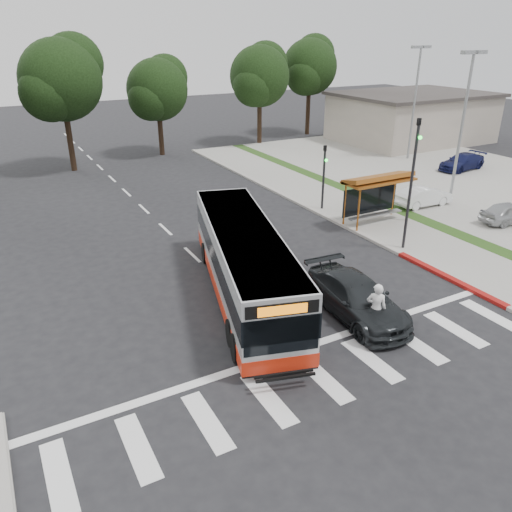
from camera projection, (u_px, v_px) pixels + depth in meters
ground at (249, 309)px, 19.84m from camera, size 140.00×140.00×0.00m
sidewalk_east at (345, 208)px, 31.03m from camera, size 4.00×40.00×0.12m
curb_east at (318, 213)px, 30.15m from camera, size 0.30×40.00×0.15m
curb_east_red at (449, 278)px, 22.15m from camera, size 0.32×6.00×0.15m
parking_lot at (455, 176)px, 37.89m from camera, size 18.00×36.00×0.10m
commercial_building at (411, 119)px, 49.68m from camera, size 14.00×10.00×4.40m
building_roof_cap at (414, 94)px, 48.72m from camera, size 14.60×10.60×0.30m
crosswalk_ladder at (323, 378)px, 15.84m from camera, size 18.00×2.60×0.01m
bus_shelter at (377, 184)px, 27.69m from camera, size 4.20×1.60×2.86m
traffic_signal_ne_tall at (412, 175)px, 23.65m from camera, size 0.18×0.37×6.50m
traffic_signal_ne_short at (324, 171)px, 29.82m from camera, size 0.18×0.37×4.00m
lot_light_front at (465, 107)px, 30.10m from camera, size 1.90×0.35×9.01m
lot_light_mid at (416, 88)px, 40.73m from camera, size 1.90×0.35×9.01m
tree_ne_a at (260, 75)px, 46.72m from camera, size 6.16×5.74×9.30m
tree_ne_b at (310, 66)px, 51.17m from camera, size 6.16×5.74×10.02m
tree_north_a at (62, 78)px, 37.03m from camera, size 6.60×6.15×10.17m
tree_north_b at (158, 89)px, 42.64m from camera, size 5.72×5.33×8.43m
transit_bus at (245, 264)px, 20.21m from camera, size 5.53×11.63×2.94m
pedestrian at (376, 308)px, 17.91m from camera, size 0.84×0.83×1.96m
dark_sedan at (357, 298)px, 19.08m from camera, size 2.53×5.36×1.51m
parked_car_0 at (510, 212)px, 28.30m from camera, size 3.71×1.88×1.21m
parked_car_1 at (424, 196)px, 31.10m from camera, size 3.77×1.46×1.22m
parked_car_3 at (462, 162)px, 39.31m from camera, size 4.49×2.26×1.25m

